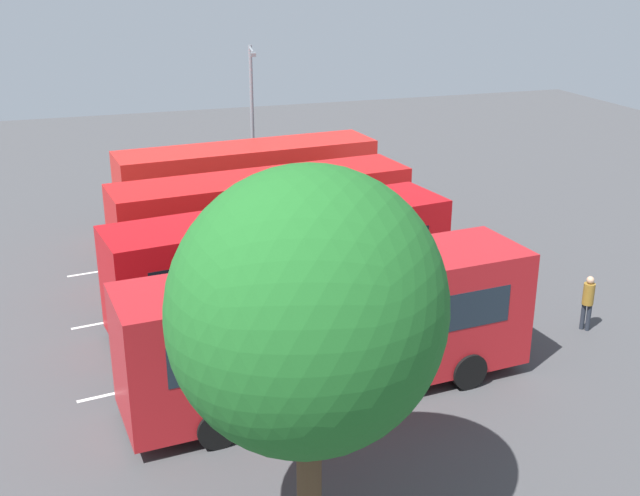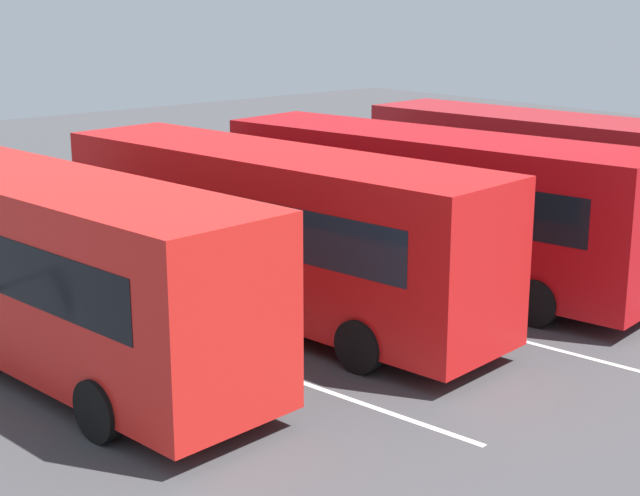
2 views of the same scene
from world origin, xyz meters
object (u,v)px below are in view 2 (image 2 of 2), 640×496
object	(u,v)px
bus_far_left	(555,178)
pedestrian	(312,172)
bus_far_right	(43,262)
bus_center_right	(272,227)
bus_center_left	(431,202)

from	to	relation	value
bus_far_left	pedestrian	distance (m)	8.13
bus_far_left	bus_far_right	size ratio (longest dim) A/B	1.00
bus_center_right	pedestrian	xyz separation A→B (m)	(7.51, -7.49, -0.83)
bus_far_left	pedestrian	size ratio (longest dim) A/B	6.21
bus_center_left	bus_far_right	distance (m)	8.60
bus_far_left	bus_center_right	world-z (taller)	same
pedestrian	bus_center_right	bearing A→B (deg)	-81.08
bus_far_right	pedestrian	bearing A→B (deg)	-64.86
bus_far_right	pedestrian	world-z (taller)	bus_far_right
bus_center_right	bus_far_right	size ratio (longest dim) A/B	1.00
bus_center_right	pedestrian	size ratio (longest dim) A/B	6.23
bus_center_right	bus_center_left	bearing A→B (deg)	-102.62
bus_far_left	bus_center_right	distance (m)	8.50
bus_center_left	bus_center_right	distance (m)	4.06
bus_center_left	bus_far_left	bearing A→B (deg)	-98.79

